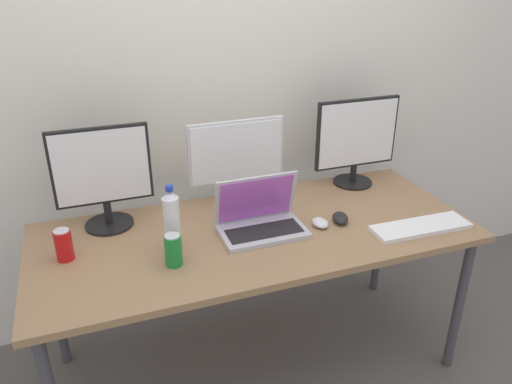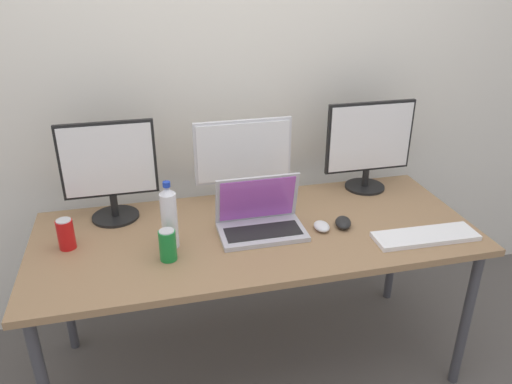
{
  "view_description": "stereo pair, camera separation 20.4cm",
  "coord_description": "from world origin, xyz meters",
  "px_view_note": "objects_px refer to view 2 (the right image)",
  "views": [
    {
      "loc": [
        -0.63,
        -1.74,
        1.79
      ],
      "look_at": [
        0.0,
        0.0,
        0.92
      ],
      "focal_mm": 35.0,
      "sensor_mm": 36.0,
      "label": 1
    },
    {
      "loc": [
        -0.44,
        -1.79,
        1.79
      ],
      "look_at": [
        0.0,
        0.0,
        0.92
      ],
      "focal_mm": 35.0,
      "sensor_mm": 36.0,
      "label": 2
    }
  ],
  "objects_px": {
    "keyboard_main": "(425,236)",
    "soda_can_near_keyboard": "(168,245)",
    "monitor_right": "(369,143)",
    "soda_can_by_laptop": "(66,234)",
    "laptop_silver": "(260,219)",
    "monitor_center": "(243,158)",
    "monitor_left": "(109,169)",
    "mouse_by_laptop": "(343,222)",
    "water_bottle": "(169,217)",
    "work_desk": "(256,242)",
    "mouse_by_keyboard": "(322,226)"
  },
  "relations": [
    {
      "from": "keyboard_main",
      "to": "mouse_by_keyboard",
      "type": "bearing_deg",
      "value": 157.99
    },
    {
      "from": "mouse_by_keyboard",
      "to": "work_desk",
      "type": "bearing_deg",
      "value": 168.59
    },
    {
      "from": "laptop_silver",
      "to": "mouse_by_keyboard",
      "type": "bearing_deg",
      "value": -12.42
    },
    {
      "from": "work_desk",
      "to": "monitor_left",
      "type": "height_order",
      "value": "monitor_left"
    },
    {
      "from": "mouse_by_keyboard",
      "to": "soda_can_by_laptop",
      "type": "relative_size",
      "value": 0.72
    },
    {
      "from": "monitor_center",
      "to": "mouse_by_keyboard",
      "type": "xyz_separation_m",
      "value": [
        0.26,
        -0.35,
        -0.2
      ]
    },
    {
      "from": "mouse_by_keyboard",
      "to": "soda_can_near_keyboard",
      "type": "xyz_separation_m",
      "value": [
        -0.65,
        -0.08,
        0.05
      ]
    },
    {
      "from": "keyboard_main",
      "to": "water_bottle",
      "type": "distance_m",
      "value": 1.05
    },
    {
      "from": "keyboard_main",
      "to": "soda_can_near_keyboard",
      "type": "relative_size",
      "value": 3.44
    },
    {
      "from": "work_desk",
      "to": "soda_can_near_keyboard",
      "type": "xyz_separation_m",
      "value": [
        -0.38,
        -0.14,
        0.12
      ]
    },
    {
      "from": "monitor_left",
      "to": "soda_can_by_laptop",
      "type": "distance_m",
      "value": 0.33
    },
    {
      "from": "keyboard_main",
      "to": "mouse_by_laptop",
      "type": "relative_size",
      "value": 4.1
    },
    {
      "from": "mouse_by_laptop",
      "to": "soda_can_by_laptop",
      "type": "distance_m",
      "value": 1.14
    },
    {
      "from": "work_desk",
      "to": "monitor_right",
      "type": "relative_size",
      "value": 4.21
    },
    {
      "from": "monitor_right",
      "to": "laptop_silver",
      "type": "height_order",
      "value": "monitor_right"
    },
    {
      "from": "monitor_left",
      "to": "soda_can_by_laptop",
      "type": "xyz_separation_m",
      "value": [
        -0.18,
        -0.22,
        -0.17
      ]
    },
    {
      "from": "monitor_center",
      "to": "laptop_silver",
      "type": "height_order",
      "value": "monitor_center"
    },
    {
      "from": "work_desk",
      "to": "monitor_left",
      "type": "relative_size",
      "value": 4.19
    },
    {
      "from": "monitor_left",
      "to": "keyboard_main",
      "type": "distance_m",
      "value": 1.36
    },
    {
      "from": "monitor_left",
      "to": "soda_can_by_laptop",
      "type": "relative_size",
      "value": 3.51
    },
    {
      "from": "mouse_by_laptop",
      "to": "water_bottle",
      "type": "xyz_separation_m",
      "value": [
        -0.73,
        0.01,
        0.11
      ]
    },
    {
      "from": "water_bottle",
      "to": "soda_can_near_keyboard",
      "type": "distance_m",
      "value": 0.12
    },
    {
      "from": "work_desk",
      "to": "monitor_right",
      "type": "distance_m",
      "value": 0.76
    },
    {
      "from": "monitor_left",
      "to": "keyboard_main",
      "type": "bearing_deg",
      "value": -21.46
    },
    {
      "from": "work_desk",
      "to": "water_bottle",
      "type": "xyz_separation_m",
      "value": [
        -0.36,
        -0.04,
        0.19
      ]
    },
    {
      "from": "monitor_center",
      "to": "soda_can_near_keyboard",
      "type": "height_order",
      "value": "monitor_center"
    },
    {
      "from": "keyboard_main",
      "to": "soda_can_near_keyboard",
      "type": "height_order",
      "value": "soda_can_near_keyboard"
    },
    {
      "from": "monitor_right",
      "to": "laptop_silver",
      "type": "xyz_separation_m",
      "value": [
        -0.62,
        -0.29,
        -0.18
      ]
    },
    {
      "from": "mouse_by_laptop",
      "to": "water_bottle",
      "type": "height_order",
      "value": "water_bottle"
    },
    {
      "from": "keyboard_main",
      "to": "soda_can_by_laptop",
      "type": "relative_size",
      "value": 3.44
    },
    {
      "from": "monitor_right",
      "to": "keyboard_main",
      "type": "xyz_separation_m",
      "value": [
        0.03,
        -0.52,
        -0.23
      ]
    },
    {
      "from": "monitor_center",
      "to": "monitor_right",
      "type": "relative_size",
      "value": 1.02
    },
    {
      "from": "monitor_left",
      "to": "monitor_right",
      "type": "relative_size",
      "value": 1.0
    },
    {
      "from": "mouse_by_laptop",
      "to": "water_bottle",
      "type": "relative_size",
      "value": 0.37
    },
    {
      "from": "laptop_silver",
      "to": "monitor_right",
      "type": "bearing_deg",
      "value": 25.41
    },
    {
      "from": "work_desk",
      "to": "soda_can_by_laptop",
      "type": "height_order",
      "value": "soda_can_by_laptop"
    },
    {
      "from": "monitor_center",
      "to": "mouse_by_laptop",
      "type": "relative_size",
      "value": 4.25
    },
    {
      "from": "monitor_center",
      "to": "soda_can_by_laptop",
      "type": "height_order",
      "value": "monitor_center"
    },
    {
      "from": "monitor_left",
      "to": "laptop_silver",
      "type": "bearing_deg",
      "value": -23.71
    },
    {
      "from": "work_desk",
      "to": "monitor_left",
      "type": "xyz_separation_m",
      "value": [
        -0.58,
        0.26,
        0.29
      ]
    },
    {
      "from": "soda_can_by_laptop",
      "to": "laptop_silver",
      "type": "bearing_deg",
      "value": -3.33
    },
    {
      "from": "laptop_silver",
      "to": "soda_can_by_laptop",
      "type": "xyz_separation_m",
      "value": [
        -0.78,
        0.05,
        0.01
      ]
    },
    {
      "from": "monitor_right",
      "to": "soda_can_by_laptop",
      "type": "bearing_deg",
      "value": -169.94
    },
    {
      "from": "monitor_right",
      "to": "water_bottle",
      "type": "relative_size",
      "value": 1.56
    },
    {
      "from": "monitor_right",
      "to": "mouse_by_laptop",
      "type": "relative_size",
      "value": 4.17
    },
    {
      "from": "monitor_right",
      "to": "water_bottle",
      "type": "distance_m",
      "value": 1.05
    },
    {
      "from": "monitor_right",
      "to": "mouse_by_laptop",
      "type": "distance_m",
      "value": 0.48
    },
    {
      "from": "monitor_right",
      "to": "mouse_by_keyboard",
      "type": "height_order",
      "value": "monitor_right"
    },
    {
      "from": "work_desk",
      "to": "monitor_center",
      "type": "distance_m",
      "value": 0.4
    },
    {
      "from": "monitor_right",
      "to": "monitor_center",
      "type": "bearing_deg",
      "value": -179.62
    }
  ]
}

